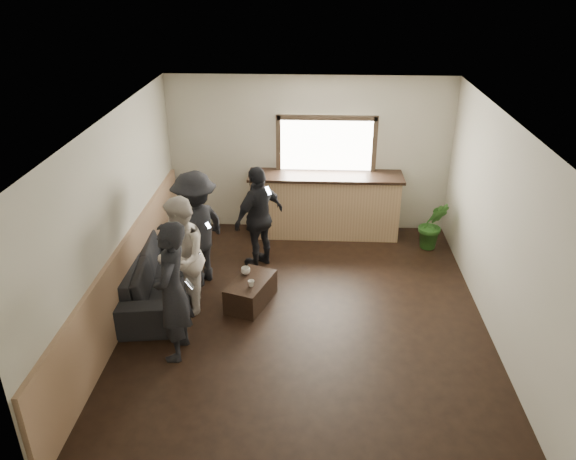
# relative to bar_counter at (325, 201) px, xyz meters

# --- Properties ---
(ground) EXTENTS (5.00, 6.00, 0.01)m
(ground) POSITION_rel_bar_counter_xyz_m (-0.30, -2.70, -0.64)
(ground) COLOR black
(room_shell) EXTENTS (5.01, 6.01, 2.80)m
(room_shell) POSITION_rel_bar_counter_xyz_m (-1.04, -2.70, 0.83)
(room_shell) COLOR silver
(room_shell) RESTS_ON ground
(bar_counter) EXTENTS (2.70, 0.68, 2.13)m
(bar_counter) POSITION_rel_bar_counter_xyz_m (0.00, 0.00, 0.00)
(bar_counter) COLOR #A7815A
(bar_counter) RESTS_ON ground
(sofa) EXTENTS (1.20, 2.43, 0.68)m
(sofa) POSITION_rel_bar_counter_xyz_m (-2.45, -2.19, -0.30)
(sofa) COLOR black
(sofa) RESTS_ON ground
(coffee_table) EXTENTS (0.73, 0.96, 0.38)m
(coffee_table) POSITION_rel_bar_counter_xyz_m (-1.09, -2.36, -0.45)
(coffee_table) COLOR black
(coffee_table) RESTS_ON ground
(cup_a) EXTENTS (0.19, 0.19, 0.11)m
(cup_a) POSITION_rel_bar_counter_xyz_m (-1.18, -2.18, -0.21)
(cup_a) COLOR silver
(cup_a) RESTS_ON coffee_table
(cup_b) EXTENTS (0.13, 0.13, 0.09)m
(cup_b) POSITION_rel_bar_counter_xyz_m (-1.06, -2.52, -0.22)
(cup_b) COLOR silver
(cup_b) RESTS_ON coffee_table
(potted_plant) EXTENTS (0.49, 0.39, 0.88)m
(potted_plant) POSITION_rel_bar_counter_xyz_m (1.85, -0.48, -0.20)
(potted_plant) COLOR #2D6623
(potted_plant) RESTS_ON ground
(person_a) EXTENTS (0.49, 0.68, 1.84)m
(person_a) POSITION_rel_bar_counter_xyz_m (-1.89, -3.56, 0.28)
(person_a) COLOR black
(person_a) RESTS_ON ground
(person_b) EXTENTS (0.81, 0.96, 1.73)m
(person_b) POSITION_rel_bar_counter_xyz_m (-2.00, -2.62, 0.23)
(person_b) COLOR beige
(person_b) RESTS_ON ground
(person_c) EXTENTS (1.13, 1.34, 1.80)m
(person_c) POSITION_rel_bar_counter_xyz_m (-1.95, -1.79, 0.26)
(person_c) COLOR black
(person_c) RESTS_ON ground
(person_d) EXTENTS (0.96, 1.02, 1.69)m
(person_d) POSITION_rel_bar_counter_xyz_m (-1.06, -1.20, 0.21)
(person_d) COLOR black
(person_d) RESTS_ON ground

